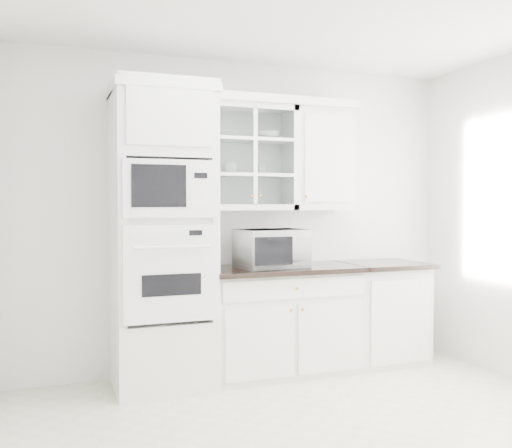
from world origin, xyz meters
name	(u,v)px	position (x,y,z in m)	size (l,w,h in m)	color
ground	(331,442)	(0.00, 0.00, 0.01)	(4.00, 3.50, 0.01)	beige
room_shell	(302,155)	(0.00, 0.43, 1.78)	(4.00, 3.50, 2.70)	white
oven_column	(163,236)	(-0.75, 1.42, 1.20)	(0.76, 0.68, 2.40)	white
base_cabinet_run	(281,319)	(0.28, 1.45, 0.46)	(1.32, 0.67, 0.92)	white
extra_base_cabinet	(381,311)	(1.28, 1.45, 0.46)	(0.72, 0.67, 0.92)	white
upper_cabinet_glass	(249,158)	(0.03, 1.58, 1.85)	(0.80, 0.33, 0.90)	white
upper_cabinet_solid	(319,160)	(0.71, 1.58, 1.85)	(0.55, 0.33, 0.90)	white
crown_molding	(238,100)	(-0.07, 1.56, 2.33)	(2.14, 0.38, 0.07)	white
countertop_microwave	(271,248)	(0.16, 1.39, 1.08)	(0.55, 0.46, 0.32)	white
bowl_a	(227,135)	(-0.17, 1.57, 2.04)	(0.21, 0.21, 0.05)	white
bowl_b	(267,136)	(0.19, 1.57, 2.04)	(0.21, 0.21, 0.07)	white
cup_a	(231,168)	(-0.13, 1.57, 1.76)	(0.12, 0.12, 0.09)	white
cup_b	(261,169)	(0.15, 1.60, 1.75)	(0.09, 0.09, 0.09)	white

